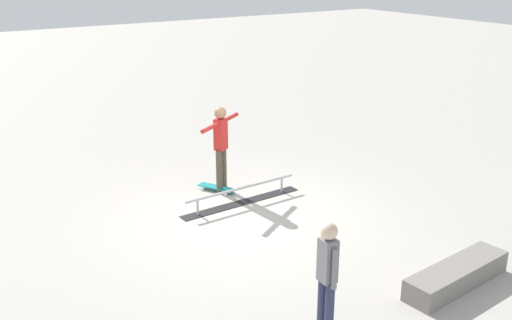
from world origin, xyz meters
TOP-DOWN VIEW (x-y plane):
  - ground_plane at (0.00, 0.00)m, footprint 60.00×60.00m
  - grind_rail at (-0.28, -0.71)m, footprint 2.54×0.37m
  - skate_ledge at (-1.30, 3.43)m, footprint 1.90×0.64m
  - skater_main at (-0.27, -1.44)m, footprint 1.20×0.79m
  - skateboard_main at (-0.18, -1.47)m, footprint 0.55×0.80m
  - bystander_grey_shirt at (1.01, 3.37)m, footprint 0.21×0.35m

SIDE VIEW (x-z plane):
  - ground_plane at x=0.00m, z-range 0.00..0.00m
  - skateboard_main at x=-0.18m, z-range 0.03..0.12m
  - grind_rail at x=-0.28m, z-range -0.02..0.30m
  - skate_ledge at x=-1.30m, z-range 0.00..0.32m
  - bystander_grey_shirt at x=1.01m, z-range 0.10..1.63m
  - skater_main at x=-0.27m, z-range 0.14..1.84m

